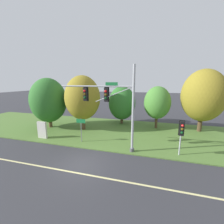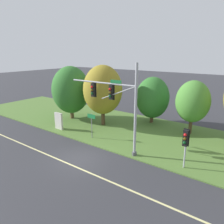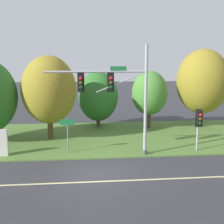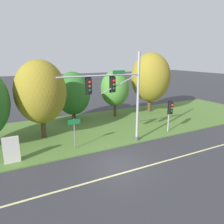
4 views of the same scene
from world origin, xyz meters
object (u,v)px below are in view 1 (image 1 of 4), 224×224
(info_kiosk, at_px, (42,130))
(tree_nearest_road, at_px, (49,100))
(tree_left_of_mast, at_px, (83,98))
(traffic_signal_mast, at_px, (113,102))
(route_sign_post, at_px, (81,126))
(tree_tall_centre, at_px, (203,96))
(pedestrian_signal_near_kerb, at_px, (182,131))
(tree_behind_signpost, at_px, (122,103))
(tree_mid_verge, at_px, (157,103))

(info_kiosk, bearing_deg, tree_nearest_road, 116.67)
(tree_left_of_mast, bearing_deg, tree_nearest_road, -175.48)
(tree_left_of_mast, relative_size, info_kiosk, 3.73)
(tree_left_of_mast, bearing_deg, traffic_signal_mast, -41.59)
(traffic_signal_mast, distance_m, tree_left_of_mast, 7.20)
(route_sign_post, height_order, tree_tall_centre, tree_tall_centre)
(pedestrian_signal_near_kerb, relative_size, tree_tall_centre, 0.40)
(route_sign_post, height_order, tree_nearest_road, tree_nearest_road)
(traffic_signal_mast, distance_m, tree_tall_centre, 12.38)
(traffic_signal_mast, height_order, tree_behind_signpost, traffic_signal_mast)
(route_sign_post, relative_size, tree_left_of_mast, 0.36)
(tree_tall_centre, bearing_deg, tree_nearest_road, -169.33)
(info_kiosk, bearing_deg, tree_tall_centre, 23.03)
(pedestrian_signal_near_kerb, xyz_separation_m, tree_left_of_mast, (-11.29, 4.46, 1.94))
(tree_behind_signpost, height_order, tree_tall_centre, tree_tall_centre)
(tree_nearest_road, bearing_deg, info_kiosk, -63.33)
(traffic_signal_mast, relative_size, tree_behind_signpost, 1.37)
(route_sign_post, height_order, info_kiosk, route_sign_post)
(route_sign_post, xyz_separation_m, tree_behind_signpost, (2.59, 8.20, 1.41))
(traffic_signal_mast, xyz_separation_m, tree_nearest_road, (-10.32, 4.39, -0.74))
(tree_behind_signpost, relative_size, tree_tall_centre, 0.72)
(info_kiosk, bearing_deg, route_sign_post, 3.15)
(pedestrian_signal_near_kerb, distance_m, route_sign_post, 9.61)
(traffic_signal_mast, xyz_separation_m, tree_tall_centre, (9.36, 8.09, 0.08))
(route_sign_post, bearing_deg, info_kiosk, -176.85)
(traffic_signal_mast, height_order, tree_nearest_road, traffic_signal_mast)
(traffic_signal_mast, xyz_separation_m, tree_left_of_mast, (-5.38, 4.78, -0.29))
(info_kiosk, bearing_deg, pedestrian_signal_near_kerb, -0.94)
(pedestrian_signal_near_kerb, bearing_deg, tree_left_of_mast, 158.45)
(tree_nearest_road, height_order, tree_left_of_mast, tree_left_of_mast)
(pedestrian_signal_near_kerb, distance_m, tree_mid_verge, 8.06)
(traffic_signal_mast, bearing_deg, tree_left_of_mast, 138.41)
(tree_nearest_road, distance_m, tree_tall_centre, 20.04)
(route_sign_post, relative_size, tree_nearest_road, 0.37)
(tree_nearest_road, relative_size, tree_mid_verge, 1.19)
(route_sign_post, xyz_separation_m, tree_mid_verge, (7.64, 7.24, 1.78))
(tree_behind_signpost, bearing_deg, traffic_signal_mast, -83.23)
(tree_left_of_mast, relative_size, tree_tall_centre, 0.91)
(route_sign_post, height_order, tree_behind_signpost, tree_behind_signpost)
(tree_mid_verge, bearing_deg, tree_left_of_mast, -160.74)
(pedestrian_signal_near_kerb, relative_size, tree_left_of_mast, 0.44)
(tree_left_of_mast, height_order, info_kiosk, tree_left_of_mast)
(route_sign_post, bearing_deg, tree_nearest_road, 151.74)
(tree_left_of_mast, distance_m, info_kiosk, 6.14)
(tree_behind_signpost, bearing_deg, info_kiosk, -130.89)
(traffic_signal_mast, distance_m, tree_nearest_road, 11.24)
(route_sign_post, distance_m, tree_mid_verge, 10.67)
(route_sign_post, distance_m, tree_nearest_road, 7.83)
(traffic_signal_mast, bearing_deg, pedestrian_signal_near_kerb, 3.06)
(tree_left_of_mast, bearing_deg, tree_behind_signpost, 44.44)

